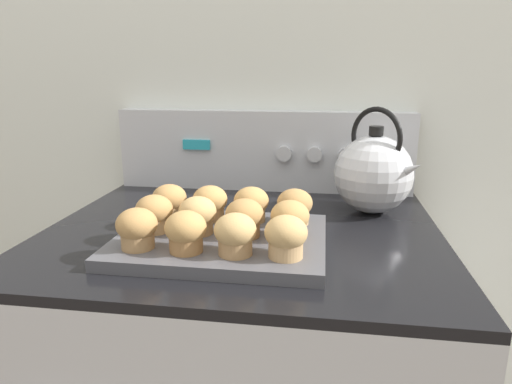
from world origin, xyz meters
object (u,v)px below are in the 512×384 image
muffin_r0_c3 (286,237)px  muffin_r1_c2 (244,218)px  muffin_r0_c1 (186,231)px  muffin_r0_c0 (137,228)px  muffin_r1_c3 (290,220)px  muffin_r1_c0 (154,213)px  tea_kettle (374,173)px  muffin_r2_c3 (295,206)px  muffin_pan (222,240)px  muffin_r2_c2 (251,204)px  muffin_r0_c2 (235,234)px  muffin_r2_c0 (169,201)px  muffin_r1_c1 (198,215)px  muffin_r2_c1 (210,203)px

muffin_r0_c3 → muffin_r1_c2: same height
muffin_r0_c1 → muffin_r0_c0: bearing=178.0°
muffin_r0_c3 → muffin_r1_c3: bearing=90.2°
muffin_r0_c3 → muffin_r1_c0: (-0.25, 0.09, 0.00)m
tea_kettle → muffin_r0_c1: bearing=-134.5°
muffin_r0_c3 → muffin_r2_c3: 0.17m
muffin_r0_c1 → tea_kettle: bearing=45.5°
muffin_pan → muffin_r2_c2: 0.11m
muffin_r0_c0 → muffin_r1_c3: same height
muffin_r0_c2 → muffin_r1_c0: 0.19m
muffin_pan → muffin_r0_c2: muffin_r0_c2 is taller
muffin_r2_c0 → muffin_r0_c1: bearing=-63.1°
muffin_pan → muffin_r0_c0: (-0.12, -0.08, 0.05)m
muffin_r1_c0 → muffin_r1_c2: 0.17m
muffin_r1_c2 → muffin_r2_c3: bearing=44.8°
muffin_r1_c0 → muffin_r1_c3: (0.25, 0.00, 0.00)m
muffin_r0_c0 → muffin_r1_c3: bearing=18.5°
muffin_pan → muffin_r2_c0: 0.16m
muffin_r2_c0 → muffin_r2_c2: same height
muffin_r0_c3 → muffin_r1_c1: size_ratio=1.00×
muffin_r0_c2 → muffin_r1_c0: (-0.17, 0.09, 0.00)m
muffin_r2_c0 → muffin_r1_c2: bearing=-26.1°
muffin_r1_c2 → muffin_r0_c3: bearing=-46.0°
muffin_r1_c2 → tea_kettle: tea_kettle is taller
muffin_r0_c1 → muffin_r2_c0: 0.19m
muffin_r0_c0 → muffin_r1_c1: size_ratio=1.00×
muffin_r2_c0 → muffin_r2_c1: (0.08, 0.00, 0.00)m
muffin_r0_c2 → muffin_r2_c2: 0.17m
muffin_r0_c3 → muffin_r1_c1: (-0.17, 0.09, 0.00)m
muffin_r1_c1 → muffin_r1_c2: bearing=-1.7°
muffin_r0_c0 → muffin_r1_c1: (0.08, 0.08, 0.00)m
muffin_r2_c0 → muffin_r1_c1: bearing=-44.7°
muffin_r0_c2 → muffin_r1_c1: same height
muffin_r0_c0 → muffin_r1_c2: size_ratio=1.00×
muffin_pan → muffin_r0_c2: bearing=-63.5°
muffin_r0_c0 → muffin_r2_c3: bearing=33.2°
muffin_pan → muffin_r0_c1: bearing=-115.3°
muffin_r0_c2 → muffin_r1_c3: size_ratio=1.00×
muffin_r0_c2 → muffin_r1_c3: (0.08, 0.09, 0.00)m
tea_kettle → muffin_r0_c2: bearing=-126.4°
muffin_r1_c2 → muffin_r1_c3: 0.08m
muffin_r2_c3 → muffin_pan: bearing=-146.8°
muffin_r0_c1 → tea_kettle: tea_kettle is taller
muffin_r1_c2 → muffin_r2_c2: same height
muffin_r1_c2 → muffin_r2_c1: same height
muffin_r0_c3 → tea_kettle: bearing=63.7°
muffin_r1_c2 → muffin_r2_c0: (-0.17, 0.08, 0.00)m
muffin_r2_c3 → muffin_r1_c0: bearing=-162.1°
muffin_r0_c2 → muffin_r1_c1: (-0.09, 0.09, 0.00)m
muffin_r1_c0 → muffin_r0_c1: bearing=-44.9°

